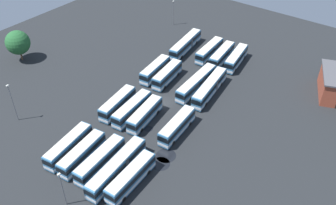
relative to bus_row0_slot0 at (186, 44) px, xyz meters
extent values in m
plane|color=black|center=(22.84, 10.10, -1.89)|extent=(126.24, 126.24, 0.00)
cube|color=teal|center=(0.05, 0.01, -0.02)|extent=(15.21, 4.55, 3.14)
cube|color=beige|center=(0.05, 0.01, 1.62)|extent=(14.59, 4.27, 0.14)
cube|color=black|center=(0.05, 0.01, 0.48)|extent=(15.29, 4.60, 1.01)
cube|color=silver|center=(0.05, 0.01, -0.90)|extent=(15.29, 4.60, 0.63)
cube|color=black|center=(7.50, 1.07, 0.58)|extent=(0.34, 2.01, 1.16)
cube|color=#47474C|center=(-1.58, -0.22, -0.02)|extent=(1.24, 2.62, 3.02)
cylinder|color=black|center=(4.50, 1.79, -1.39)|extent=(1.03, 0.44, 1.00)
cylinder|color=black|center=(4.82, -0.46, -1.39)|extent=(1.03, 0.44, 1.00)
cylinder|color=black|center=(-4.71, 0.48, -1.39)|extent=(1.03, 0.44, 1.00)
cylinder|color=black|center=(-4.40, -1.77, -1.39)|extent=(1.03, 0.44, 1.00)
cube|color=teal|center=(-0.99, 7.25, -0.02)|extent=(11.99, 3.38, 3.14)
cube|color=beige|center=(-0.99, 7.25, 1.62)|extent=(11.50, 3.14, 0.14)
cube|color=black|center=(-0.99, 7.25, 0.48)|extent=(12.05, 3.42, 1.01)
cube|color=silver|center=(-0.99, 7.25, -0.90)|extent=(12.05, 3.42, 0.63)
cube|color=black|center=(4.92, 7.71, 0.58)|extent=(0.22, 2.02, 1.16)
cylinder|color=black|center=(2.58, 8.66, -1.39)|extent=(1.02, 0.38, 1.00)
cylinder|color=black|center=(2.76, 6.40, -1.39)|extent=(1.02, 0.38, 1.00)
cylinder|color=black|center=(-4.73, 8.09, -1.39)|extent=(1.02, 0.38, 1.00)
cylinder|color=black|center=(-4.56, 5.83, -1.39)|extent=(1.02, 0.38, 1.00)
cube|color=teal|center=(-0.89, 11.24, -0.02)|extent=(11.76, 3.85, 3.14)
cube|color=beige|center=(-0.89, 11.24, 1.62)|extent=(11.28, 3.59, 0.14)
cube|color=black|center=(-0.89, 11.24, 0.48)|extent=(11.82, 3.89, 1.01)
cube|color=silver|center=(-0.89, 11.24, -0.90)|extent=(11.82, 3.89, 0.63)
cube|color=black|center=(4.85, 11.94, 0.58)|extent=(0.30, 2.01, 1.16)
cylinder|color=black|center=(2.53, 12.80, -1.39)|extent=(1.03, 0.42, 1.00)
cylinder|color=black|center=(2.80, 10.55, -1.39)|extent=(1.03, 0.42, 1.00)
cylinder|color=black|center=(-4.58, 11.94, -1.39)|extent=(1.03, 0.42, 1.00)
cylinder|color=black|center=(-4.30, 9.68, -1.39)|extent=(1.03, 0.42, 1.00)
cube|color=teal|center=(-1.80, 15.08, -0.02)|extent=(11.84, 4.26, 3.14)
cube|color=beige|center=(-1.80, 15.08, 1.62)|extent=(11.35, 3.99, 0.14)
cube|color=black|center=(-1.80, 15.08, 0.48)|extent=(11.90, 4.31, 1.01)
cube|color=silver|center=(-1.80, 15.08, -0.90)|extent=(11.90, 4.31, 0.63)
cube|color=black|center=(3.94, 16.00, 0.58)|extent=(0.38, 2.01, 1.16)
cylinder|color=black|center=(1.57, 16.77, -1.39)|extent=(1.03, 0.45, 1.00)
cylinder|color=black|center=(1.93, 14.53, -1.39)|extent=(1.03, 0.45, 1.00)
cylinder|color=black|center=(-5.52, 15.64, -1.39)|extent=(1.03, 0.45, 1.00)
cylinder|color=black|center=(-5.17, 13.40, -1.39)|extent=(1.03, 0.45, 1.00)
cube|color=teal|center=(15.65, 1.52, -0.02)|extent=(11.17, 3.82, 3.14)
cube|color=beige|center=(15.65, 1.52, 1.62)|extent=(10.71, 3.57, 0.14)
cube|color=black|center=(15.65, 1.52, 0.48)|extent=(11.23, 3.86, 1.01)
cube|color=silver|center=(15.65, 1.52, -0.90)|extent=(11.23, 3.86, 0.63)
cube|color=black|center=(21.09, 2.21, 0.58)|extent=(0.31, 2.01, 1.16)
cylinder|color=black|center=(18.87, 3.07, -1.39)|extent=(1.03, 0.42, 1.00)
cylinder|color=black|center=(19.16, 0.82, -1.39)|extent=(1.03, 0.42, 1.00)
cylinder|color=black|center=(12.14, 2.22, -1.39)|extent=(1.03, 0.42, 1.00)
cylinder|color=black|center=(12.42, -0.03, -1.39)|extent=(1.03, 0.42, 1.00)
cube|color=teal|center=(15.62, 5.31, -0.02)|extent=(11.11, 3.87, 3.14)
cube|color=beige|center=(15.62, 5.31, 1.62)|extent=(10.65, 3.62, 0.14)
cube|color=black|center=(15.62, 5.31, 0.48)|extent=(11.17, 3.92, 1.01)
cube|color=silver|center=(15.62, 5.31, -0.90)|extent=(11.17, 3.92, 0.63)
cube|color=black|center=(21.02, 6.02, 0.58)|extent=(0.33, 2.01, 1.16)
cylinder|color=black|center=(18.81, 6.87, -1.39)|extent=(1.03, 0.43, 1.00)
cylinder|color=black|center=(19.11, 4.63, -1.39)|extent=(1.03, 0.43, 1.00)
cylinder|color=black|center=(12.13, 5.99, -1.39)|extent=(1.03, 0.43, 1.00)
cylinder|color=black|center=(12.43, 3.74, -1.39)|extent=(1.03, 0.43, 1.00)
cube|color=teal|center=(14.24, 13.10, -0.02)|extent=(15.13, 3.28, 3.14)
cube|color=beige|center=(14.24, 13.10, 1.62)|extent=(14.52, 3.05, 0.14)
cube|color=black|center=(14.24, 13.10, 0.48)|extent=(15.20, 3.32, 1.01)
cube|color=silver|center=(14.24, 13.10, -0.90)|extent=(15.20, 3.32, 0.63)
cube|color=black|center=(21.75, 13.51, 0.58)|extent=(0.17, 2.02, 1.16)
cube|color=#47474C|center=(12.59, 13.01, -0.02)|extent=(1.04, 2.56, 3.02)
cylinder|color=black|center=(18.83, 14.49, -1.39)|extent=(1.01, 0.35, 1.00)
cylinder|color=black|center=(18.95, 12.22, -1.39)|extent=(1.01, 0.35, 1.00)
cylinder|color=black|center=(9.53, 13.98, -1.39)|extent=(1.01, 0.35, 1.00)
cylinder|color=black|center=(9.66, 11.72, -1.39)|extent=(1.01, 0.35, 1.00)
cube|color=teal|center=(14.03, 16.68, -0.02)|extent=(15.21, 4.57, 3.14)
cube|color=beige|center=(14.03, 16.68, 1.62)|extent=(14.59, 4.29, 0.14)
cube|color=black|center=(14.03, 16.68, 0.48)|extent=(15.29, 4.62, 1.01)
cube|color=silver|center=(14.03, 16.68, -0.90)|extent=(15.29, 4.62, 0.63)
cube|color=black|center=(21.48, 17.75, 0.58)|extent=(0.35, 2.01, 1.16)
cube|color=#47474C|center=(12.39, 16.45, -0.02)|extent=(1.25, 2.62, 3.02)
cylinder|color=black|center=(18.48, 18.46, -1.39)|extent=(1.03, 0.44, 1.00)
cylinder|color=black|center=(18.80, 16.22, -1.39)|extent=(1.03, 0.44, 1.00)
cylinder|color=black|center=(9.26, 17.14, -1.39)|extent=(1.03, 0.44, 1.00)
cylinder|color=black|center=(9.58, 14.90, -1.39)|extent=(1.03, 0.44, 1.00)
cube|color=teal|center=(31.62, 3.55, -0.02)|extent=(11.28, 4.03, 3.14)
cube|color=beige|center=(31.62, 3.55, 1.62)|extent=(10.82, 3.77, 0.14)
cube|color=black|center=(31.62, 3.55, 0.48)|extent=(11.34, 4.07, 1.01)
cube|color=silver|center=(31.62, 3.55, -0.90)|extent=(11.34, 4.07, 0.63)
cube|color=black|center=(37.09, 4.35, 0.58)|extent=(0.35, 2.01, 1.16)
cylinder|color=black|center=(34.84, 5.17, -1.39)|extent=(1.03, 0.44, 1.00)
cylinder|color=black|center=(35.17, 2.92, -1.39)|extent=(1.03, 0.44, 1.00)
cylinder|color=black|center=(28.07, 4.19, -1.39)|extent=(1.03, 0.44, 1.00)
cylinder|color=black|center=(28.39, 1.94, -1.39)|extent=(1.03, 0.44, 1.00)
cube|color=teal|center=(31.12, 7.42, -0.02)|extent=(11.89, 3.65, 3.14)
cube|color=beige|center=(31.12, 7.42, 1.62)|extent=(11.40, 3.40, 0.14)
cube|color=black|center=(31.12, 7.42, 0.48)|extent=(11.95, 3.69, 1.01)
cube|color=silver|center=(31.12, 7.42, -0.90)|extent=(11.95, 3.69, 0.63)
cube|color=black|center=(36.95, 8.02, 0.58)|extent=(0.27, 2.02, 1.16)
cylinder|color=black|center=(34.61, 8.92, -1.39)|extent=(1.03, 0.40, 1.00)
cylinder|color=black|center=(34.84, 6.67, -1.39)|extent=(1.03, 0.40, 1.00)
cylinder|color=black|center=(27.39, 8.18, -1.39)|extent=(1.03, 0.40, 1.00)
cylinder|color=black|center=(27.62, 5.93, -1.39)|extent=(1.03, 0.40, 1.00)
cube|color=teal|center=(30.91, 10.87, -0.02)|extent=(11.10, 4.03, 3.14)
cube|color=beige|center=(30.91, 10.87, 1.62)|extent=(10.64, 3.77, 0.14)
cube|color=black|center=(30.91, 10.87, 0.48)|extent=(11.16, 4.07, 1.01)
cube|color=silver|center=(30.91, 10.87, -0.90)|extent=(11.16, 4.07, 0.63)
cube|color=black|center=(36.29, 11.67, 0.58)|extent=(0.36, 2.01, 1.16)
cylinder|color=black|center=(34.07, 12.48, -1.39)|extent=(1.03, 0.44, 1.00)
cylinder|color=black|center=(34.40, 10.24, -1.39)|extent=(1.03, 0.44, 1.00)
cylinder|color=black|center=(27.41, 11.50, -1.39)|extent=(1.03, 0.44, 1.00)
cylinder|color=black|center=(27.74, 9.25, -1.39)|extent=(1.03, 0.44, 1.00)
cube|color=teal|center=(29.82, 18.63, -0.02)|extent=(11.29, 3.49, 3.14)
cube|color=beige|center=(29.82, 18.63, 1.62)|extent=(10.83, 3.25, 0.14)
cube|color=black|center=(29.82, 18.63, 0.48)|extent=(11.35, 3.53, 1.01)
cube|color=silver|center=(29.82, 18.63, -0.90)|extent=(11.35, 3.53, 0.63)
cube|color=black|center=(35.36, 19.15, 0.58)|extent=(0.25, 2.02, 1.16)
cylinder|color=black|center=(33.14, 20.08, -1.39)|extent=(1.02, 0.39, 1.00)
cylinder|color=black|center=(33.36, 17.82, -1.39)|extent=(1.02, 0.39, 1.00)
cylinder|color=black|center=(26.28, 19.44, -1.39)|extent=(1.02, 0.39, 1.00)
cylinder|color=black|center=(26.50, 17.18, -1.39)|extent=(1.02, 0.39, 1.00)
cube|color=teal|center=(47.27, 5.32, -0.02)|extent=(11.87, 4.20, 3.14)
cube|color=beige|center=(47.27, 5.32, 1.62)|extent=(11.38, 3.93, 0.14)
cube|color=black|center=(47.27, 5.32, 0.48)|extent=(11.93, 4.24, 1.01)
cube|color=silver|center=(47.27, 5.32, -0.90)|extent=(11.93, 4.24, 0.63)
cube|color=black|center=(53.03, 6.20, 0.58)|extent=(0.37, 2.01, 1.16)
cylinder|color=black|center=(50.66, 6.98, -1.39)|extent=(1.03, 0.45, 1.00)
cylinder|color=black|center=(51.01, 4.74, -1.39)|extent=(1.03, 0.45, 1.00)
cylinder|color=black|center=(43.54, 5.89, -1.39)|extent=(1.03, 0.45, 1.00)
cylinder|color=black|center=(43.88, 3.65, -1.39)|extent=(1.03, 0.45, 1.00)
cube|color=teal|center=(47.13, 8.96, -0.02)|extent=(11.52, 3.92, 3.14)
cube|color=beige|center=(47.13, 8.96, 1.62)|extent=(11.04, 3.67, 0.14)
cube|color=black|center=(47.13, 8.96, 0.48)|extent=(11.58, 3.97, 1.01)
cube|color=silver|center=(47.13, 8.96, -0.90)|extent=(11.58, 3.97, 0.63)
cube|color=black|center=(52.73, 9.70, 0.58)|extent=(0.32, 2.01, 1.16)
cylinder|color=black|center=(50.45, 10.54, -1.39)|extent=(1.03, 0.43, 1.00)
cylinder|color=black|center=(50.74, 8.29, -1.39)|extent=(1.03, 0.43, 1.00)
cylinder|color=black|center=(43.51, 9.63, -1.39)|extent=(1.03, 0.43, 1.00)
cylinder|color=black|center=(43.80, 7.38, -1.39)|extent=(1.03, 0.43, 1.00)
cube|color=teal|center=(46.21, 12.84, -0.02)|extent=(12.12, 3.55, 3.14)
cube|color=beige|center=(46.21, 12.84, 1.62)|extent=(11.63, 3.31, 0.14)
cube|color=black|center=(46.21, 12.84, 0.48)|extent=(12.18, 3.59, 1.01)
cube|color=silver|center=(46.21, 12.84, -0.90)|extent=(12.18, 3.59, 0.63)
cube|color=black|center=(52.17, 13.39, 0.58)|extent=(0.24, 2.02, 1.16)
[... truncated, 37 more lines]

